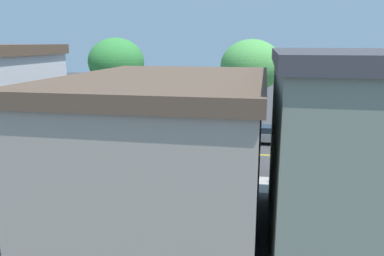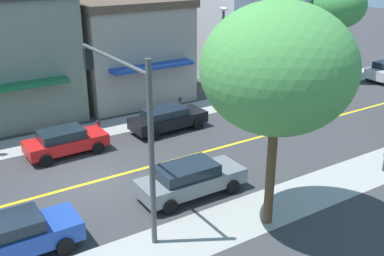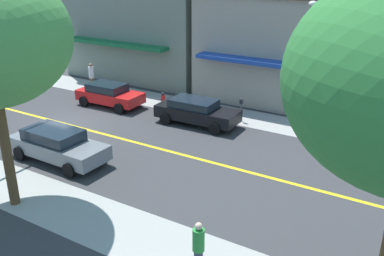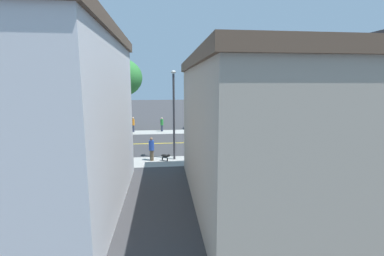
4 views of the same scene
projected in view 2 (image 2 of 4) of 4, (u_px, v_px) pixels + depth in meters
name	position (u px, v px, depth m)	size (l,w,h in m)	color
ground_plane	(94.00, 182.00, 20.93)	(140.00, 140.00, 0.00)	#38383A
sidewalk_left	(54.00, 139.00, 25.69)	(2.61, 126.00, 0.01)	#9E9E99
sidewalk_right	(157.00, 250.00, 16.16)	(2.61, 126.00, 0.01)	#9E9E99
road_centerline_stripe	(94.00, 182.00, 20.93)	(0.20, 126.00, 0.00)	yellow
tan_rowhouse	(115.00, 44.00, 33.53)	(12.10, 7.71, 6.93)	#A39989
pale_office_building	(236.00, 24.00, 39.04)	(10.57, 8.88, 8.08)	silver
street_tree_right_corner	(278.00, 69.00, 15.61)	(5.44, 5.44, 8.47)	brown
street_tree_left_far	(339.00, 6.00, 35.59)	(4.21, 4.21, 7.73)	brown
fire_hydrant	(98.00, 126.00, 26.48)	(0.44, 0.24, 0.77)	red
parking_meter	(180.00, 104.00, 28.88)	(0.12, 0.18, 1.29)	#4C4C51
traffic_light_mast	(127.00, 111.00, 16.32)	(5.88, 0.32, 6.80)	#474C47
street_lamp	(223.00, 47.00, 29.49)	(0.70, 0.36, 6.64)	#38383D
red_sedan_left_curb	(65.00, 141.00, 23.49)	(2.04, 4.18, 1.40)	red
blue_sedan_right_curb	(11.00, 237.00, 15.55)	(1.96, 4.58, 1.48)	#1E429E
grey_sedan_right_curb	(190.00, 179.00, 19.55)	(2.05, 4.77, 1.46)	slate
black_sedan_left_curb	(168.00, 118.00, 26.65)	(2.08, 4.61, 1.40)	black
pedestrian_blue_shirt	(240.00, 89.00, 31.65)	(0.38, 0.38, 1.76)	brown
small_dog	(226.00, 98.00, 31.52)	(0.55, 0.72, 0.56)	black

